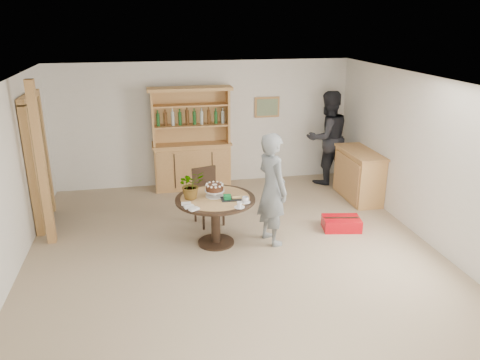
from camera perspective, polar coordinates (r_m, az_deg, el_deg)
name	(u,v)px	position (r m, az deg, el deg)	size (l,w,h in m)	color
ground	(238,262)	(6.77, -0.29, -10.02)	(7.00, 7.00, 0.00)	tan
room_shell	(237,144)	(6.11, -0.31, 4.37)	(6.04, 7.04, 2.52)	white
doorway	(37,160)	(8.30, -23.50, 2.24)	(0.13, 1.10, 2.18)	black
pine_post	(41,165)	(7.46, -23.05, 1.65)	(0.12, 0.12, 2.50)	tan
hutch	(192,155)	(9.44, -5.89, 3.08)	(1.62, 0.54, 2.04)	tan
sideboard	(359,175)	(9.15, 14.29, 0.62)	(0.54, 1.26, 0.94)	tan
dining_table	(215,207)	(7.06, -3.02, -3.31)	(1.20, 1.20, 0.76)	black
dining_chair	(207,192)	(7.84, -4.06, -1.50)	(0.52, 0.52, 0.95)	black
birthday_cake	(215,189)	(7.00, -3.12, -1.05)	(0.30, 0.30, 0.20)	white
flower_vase	(191,185)	(6.93, -5.99, -0.57)	(0.38, 0.33, 0.42)	#3F7233
gift_tray	(231,198)	(6.91, -1.13, -2.18)	(0.30, 0.20, 0.08)	black
coffee_cup_a	(245,200)	(6.79, 0.65, -2.44)	(0.15, 0.15, 0.09)	white
coffee_cup_b	(239,205)	(6.62, -0.07, -3.09)	(0.15, 0.15, 0.08)	white
napkins	(190,206)	(6.66, -6.14, -3.23)	(0.24, 0.33, 0.03)	white
teen_boy	(272,189)	(7.03, 3.93, -1.11)	(0.63, 0.42, 1.73)	slate
adult_person	(327,138)	(9.78, 10.59, 5.08)	(0.93, 0.73, 1.92)	black
red_suitcase	(341,223)	(7.89, 12.26, -5.20)	(0.66, 0.50, 0.21)	red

